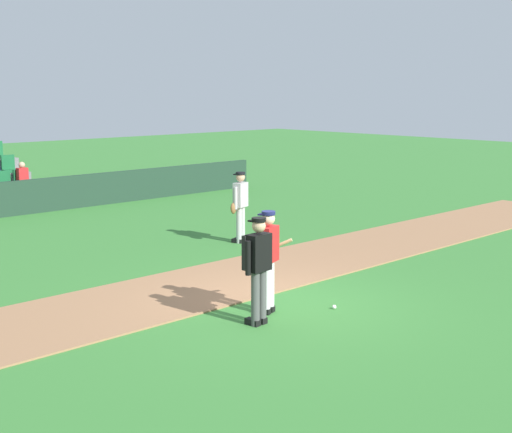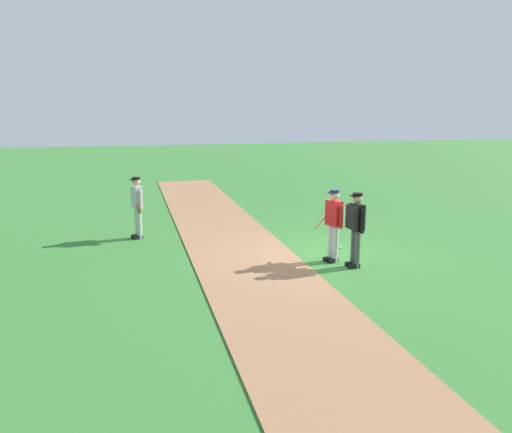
{
  "view_description": "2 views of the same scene",
  "coord_description": "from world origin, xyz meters",
  "px_view_note": "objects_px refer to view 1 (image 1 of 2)",
  "views": [
    {
      "loc": [
        -8.53,
        -8.5,
        3.76
      ],
      "look_at": [
        0.85,
        1.47,
        1.3
      ],
      "focal_mm": 49.92,
      "sensor_mm": 36.0,
      "label": 1
    },
    {
      "loc": [
        -11.25,
        4.51,
        3.65
      ],
      "look_at": [
        0.68,
        1.47,
        0.97
      ],
      "focal_mm": 35.08,
      "sensor_mm": 36.0,
      "label": 2
    }
  ],
  "objects_px": {
    "umpire_home_plate": "(258,264)",
    "runner_grey_jersey": "(240,204)",
    "batter_red_jersey": "(268,257)",
    "baseball": "(334,307)"
  },
  "relations": [
    {
      "from": "umpire_home_plate",
      "to": "runner_grey_jersey",
      "type": "relative_size",
      "value": 1.0
    },
    {
      "from": "runner_grey_jersey",
      "to": "baseball",
      "type": "xyz_separation_m",
      "value": [
        -2.44,
        -5.14,
        -0.93
      ]
    },
    {
      "from": "batter_red_jersey",
      "to": "baseball",
      "type": "xyz_separation_m",
      "value": [
        0.98,
        -0.64,
        -0.93
      ]
    },
    {
      "from": "batter_red_jersey",
      "to": "baseball",
      "type": "height_order",
      "value": "batter_red_jersey"
    },
    {
      "from": "batter_red_jersey",
      "to": "baseball",
      "type": "distance_m",
      "value": 1.5
    },
    {
      "from": "umpire_home_plate",
      "to": "runner_grey_jersey",
      "type": "distance_m",
      "value": 6.24
    },
    {
      "from": "umpire_home_plate",
      "to": "batter_red_jersey",
      "type": "bearing_deg",
      "value": 30.54
    },
    {
      "from": "baseball",
      "to": "umpire_home_plate",
      "type": "bearing_deg",
      "value": 168.13
    },
    {
      "from": "umpire_home_plate",
      "to": "runner_grey_jersey",
      "type": "xyz_separation_m",
      "value": [
        3.96,
        4.82,
        -0.04
      ]
    },
    {
      "from": "runner_grey_jersey",
      "to": "umpire_home_plate",
      "type": "bearing_deg",
      "value": -129.39
    }
  ]
}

